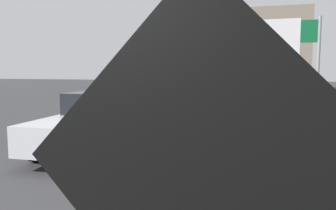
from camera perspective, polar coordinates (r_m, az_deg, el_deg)
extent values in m
cube|color=yellow|center=(5.93, -5.88, -12.84)|extent=(0.14, 36.00, 0.01)
cube|color=orange|center=(1.37, 5.13, -11.08)|extent=(1.55, 0.15, 1.56)
cube|color=black|center=(1.35, 4.93, -11.30)|extent=(1.63, 0.14, 1.63)
cube|color=black|center=(1.39, 5.35, -10.85)|extent=(0.28, 0.03, 0.52)
cube|color=orange|center=(8.04, 6.74, -6.18)|extent=(1.29, 1.91, 0.45)
cylinder|color=#4C4C4C|center=(7.90, 6.82, 0.04)|extent=(0.10, 0.10, 1.30)
cube|color=black|center=(7.86, 6.92, 8.22)|extent=(1.60, 0.26, 0.95)
sphere|color=yellow|center=(7.90, 10.96, 8.14)|extent=(0.09, 0.09, 0.09)
sphere|color=yellow|center=(7.90, 8.77, 8.18)|extent=(0.09, 0.09, 0.09)
sphere|color=yellow|center=(7.91, 6.57, 8.21)|extent=(0.09, 0.09, 0.09)
sphere|color=yellow|center=(7.94, 4.39, 8.23)|extent=(0.09, 0.09, 0.09)
sphere|color=yellow|center=(7.96, 3.16, 9.52)|extent=(0.09, 0.09, 0.09)
sphere|color=yellow|center=(7.95, 3.15, 6.93)|extent=(0.09, 0.09, 0.09)
cube|color=black|center=(14.16, 16.13, 0.35)|extent=(1.87, 7.16, 0.25)
cube|color=silver|center=(16.65, 16.63, 4.86)|extent=(2.29, 2.09, 1.90)
cube|color=silver|center=(13.01, 16.11, 6.42)|extent=(2.43, 4.92, 2.72)
cylinder|color=black|center=(16.64, 12.86, 0.82)|extent=(0.32, 0.91, 0.90)
cylinder|color=black|center=(16.57, 20.12, 0.58)|extent=(0.32, 0.91, 0.90)
cylinder|color=black|center=(12.16, 10.71, -1.01)|extent=(0.32, 0.91, 0.90)
cylinder|color=black|center=(12.05, 20.66, -1.36)|extent=(0.32, 0.91, 0.90)
cube|color=silver|center=(8.44, -9.95, -3.19)|extent=(2.09, 4.98, 0.60)
cube|color=black|center=(8.59, -9.36, 0.69)|extent=(1.76, 2.27, 0.50)
cylinder|color=black|center=(6.68, -8.31, -7.80)|extent=(0.24, 0.67, 0.66)
cylinder|color=black|center=(7.54, -21.34, -6.56)|extent=(0.24, 0.67, 0.66)
cylinder|color=black|center=(9.70, -1.10, -3.40)|extent=(0.24, 0.67, 0.66)
cylinder|color=black|center=(10.31, -10.95, -2.94)|extent=(0.24, 0.67, 0.66)
cylinder|color=gray|center=(21.40, 24.32, 7.06)|extent=(0.18, 0.18, 5.00)
cube|color=#0F6033|center=(21.35, 20.72, 11.65)|extent=(2.60, 0.06, 1.30)
cube|color=white|center=(21.39, 20.71, 11.64)|extent=(1.82, 0.01, 0.18)
cube|color=gray|center=(31.35, 10.88, 8.67)|extent=(12.71, 7.37, 6.83)
cube|color=black|center=(5.81, 8.47, -13.16)|extent=(0.36, 0.36, 0.03)
cone|color=orange|center=(5.71, 8.53, -9.80)|extent=(0.28, 0.28, 0.68)
cylinder|color=white|center=(5.70, 8.53, -9.47)|extent=(0.19, 0.19, 0.08)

